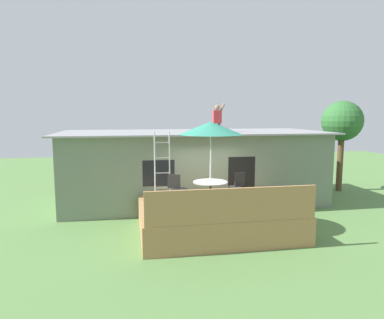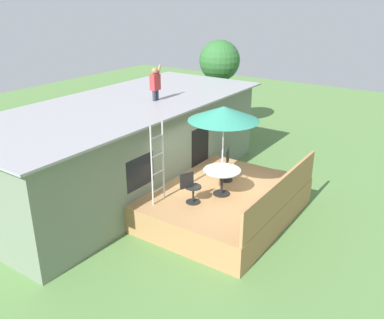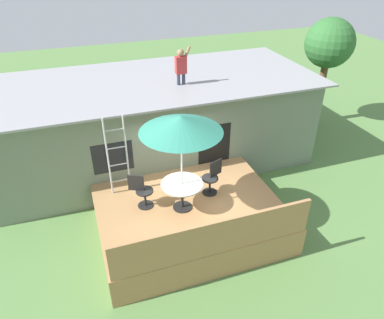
{
  "view_description": "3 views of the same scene",
  "coord_description": "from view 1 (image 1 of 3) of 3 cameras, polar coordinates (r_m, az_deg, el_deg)",
  "views": [
    {
      "loc": [
        -2.57,
        -10.11,
        3.56
      ],
      "look_at": [
        -0.53,
        1.04,
        2.07
      ],
      "focal_mm": 32.36,
      "sensor_mm": 36.0,
      "label": 1
    },
    {
      "loc": [
        -9.35,
        -5.39,
        6.07
      ],
      "look_at": [
        -0.24,
        0.82,
        1.65
      ],
      "focal_mm": 38.85,
      "sensor_mm": 36.0,
      "label": 2
    },
    {
      "loc": [
        -2.32,
        -6.98,
        6.68
      ],
      "look_at": [
        0.4,
        0.81,
        1.55
      ],
      "focal_mm": 33.89,
      "sensor_mm": 36.0,
      "label": 3
    }
  ],
  "objects": [
    {
      "name": "ground_plane",
      "position": [
        11.02,
        3.79,
        -11.37
      ],
      "size": [
        40.0,
        40.0,
        0.0
      ],
      "primitive_type": "plane",
      "color": "#567F42"
    },
    {
      "name": "house",
      "position": [
        14.1,
        0.27,
        -1.16
      ],
      "size": [
        10.5,
        4.5,
        2.87
      ],
      "color": "slate",
      "rests_on": "ground"
    },
    {
      "name": "deck",
      "position": [
        10.89,
        3.81,
        -9.38
      ],
      "size": [
        4.61,
        3.83,
        0.8
      ],
      "primitive_type": "cube",
      "color": "#A87A4C",
      "rests_on": "ground"
    },
    {
      "name": "deck_railing",
      "position": [
        8.94,
        6.8,
        -7.53
      ],
      "size": [
        4.51,
        0.08,
        0.9
      ],
      "primitive_type": "cube",
      "color": "#A87A4C",
      "rests_on": "deck"
    },
    {
      "name": "patio_table",
      "position": [
        10.46,
        3.03,
        -4.51
      ],
      "size": [
        1.04,
        1.04,
        0.74
      ],
      "color": "black",
      "rests_on": "deck"
    },
    {
      "name": "patio_umbrella",
      "position": [
        10.24,
        3.1,
        5.17
      ],
      "size": [
        1.9,
        1.9,
        2.54
      ],
      "color": "silver",
      "rests_on": "deck"
    },
    {
      "name": "step_ladder",
      "position": [
        11.32,
        -4.94,
        -0.97
      ],
      "size": [
        0.52,
        0.04,
        2.2
      ],
      "color": "silver",
      "rests_on": "deck"
    },
    {
      "name": "person_figure",
      "position": [
        13.48,
        4.21,
        7.11
      ],
      "size": [
        0.47,
        0.2,
        1.11
      ],
      "color": "#33384C",
      "rests_on": "house"
    },
    {
      "name": "patio_chair_left",
      "position": [
        10.71,
        -2.33,
        -4.93
      ],
      "size": [
        0.59,
        0.44,
        0.92
      ],
      "rotation": [
        0.0,
        0.0,
        -0.42
      ],
      "color": "black",
      "rests_on": "deck"
    },
    {
      "name": "patio_chair_right",
      "position": [
        11.1,
        7.36,
        -4.54
      ],
      "size": [
        0.6,
        0.44,
        0.92
      ],
      "rotation": [
        0.0,
        0.0,
        -2.76
      ],
      "color": "black",
      "rests_on": "deck"
    },
    {
      "name": "backyard_tree",
      "position": [
        17.32,
        23.51,
        5.65
      ],
      "size": [
        1.84,
        1.84,
        4.17
      ],
      "color": "brown",
      "rests_on": "ground"
    }
  ]
}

